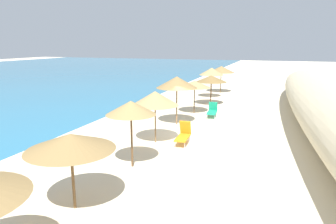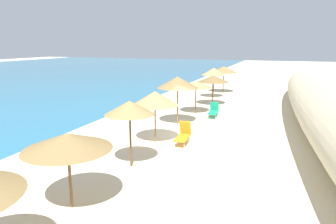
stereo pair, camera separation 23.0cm
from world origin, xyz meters
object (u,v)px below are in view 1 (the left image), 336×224
Objects in this scene: beach_umbrella_3 at (131,108)px; beach_umbrella_2 at (70,142)px; lounge_chair_1 at (183,134)px; beach_umbrella_4 at (155,98)px; beach_umbrella_7 at (211,79)px; beach_umbrella_5 at (177,82)px; beach_umbrella_8 at (212,71)px; lounge_chair_0 at (212,111)px; beach_umbrella_6 at (195,84)px; beach_umbrella_9 at (221,69)px.

beach_umbrella_2 is at bearing 176.63° from beach_umbrella_3.
beach_umbrella_2 is 1.82× the size of lounge_chair_1.
beach_umbrella_7 is (10.56, -0.58, -0.12)m from beach_umbrella_4.
beach_umbrella_3 is 1.89× the size of lounge_chair_1.
beach_umbrella_5 is 10.23m from beach_umbrella_8.
beach_umbrella_5 is at bearing 53.82° from lounge_chair_0.
beach_umbrella_6 is (10.39, 0.18, -0.34)m from beach_umbrella_3.
beach_umbrella_6 is at bearing 179.72° from beach_umbrella_9.
beach_umbrella_4 is 1.83× the size of lounge_chair_0.
beach_umbrella_5 is at bearing 3.21° from beach_umbrella_3.
beach_umbrella_9 is 17.30m from lounge_chair_1.
beach_umbrella_6 is at bearing 172.16° from beach_umbrella_7.
beach_umbrella_8 is at bearing 11.28° from beach_umbrella_7.
beach_umbrella_5 is (3.75, 0.10, 0.35)m from beach_umbrella_4.
beach_umbrella_4 reaches higher than beach_umbrella_7.
beach_umbrella_5 is 2.08× the size of lounge_chair_0.
beach_umbrella_2 is at bearing 78.60° from lounge_chair_0.
lounge_chair_0 is at bearing -95.40° from lounge_chair_1.
beach_umbrella_9 is at bearing -0.28° from beach_umbrella_6.
beach_umbrella_9 is at bearing -87.70° from lounge_chair_0.
beach_umbrella_5 is 13.68m from beach_umbrella_9.
beach_umbrella_9 is 1.88× the size of lounge_chair_0.
beach_umbrella_9 is (24.19, -0.08, 0.25)m from beach_umbrella_2.
beach_umbrella_2 is 6.77m from beach_umbrella_4.
beach_umbrella_4 is 1.82× the size of lounge_chair_1.
beach_umbrella_2 is at bearing 75.58° from lounge_chair_1.
beach_umbrella_3 reaches higher than lounge_chair_1.
beach_umbrella_3 is 4.18m from lounge_chair_1.
beach_umbrella_7 is at bearing -5.71° from beach_umbrella_5.
beach_umbrella_9 is (10.27, -0.05, 0.26)m from beach_umbrella_6.
beach_umbrella_8 reaches higher than beach_umbrella_3.
beach_umbrella_5 is 6.87m from beach_umbrella_7.
beach_umbrella_9 is 11.18m from lounge_chair_0.
beach_umbrella_3 is 7.00m from beach_umbrella_5.
beach_umbrella_2 is at bearing 179.88° from beach_umbrella_6.
beach_umbrella_2 is 20.75m from beach_umbrella_8.
beach_umbrella_8 reaches higher than beach_umbrella_6.
beach_umbrella_5 is at bearing 1.00° from beach_umbrella_2.
lounge_chair_1 is at bearing 83.42° from lounge_chair_0.
lounge_chair_1 is at bearing -156.64° from beach_umbrella_5.
beach_umbrella_8 is at bearing 175.66° from beach_umbrella_9.
beach_umbrella_4 is 6.94m from lounge_chair_0.
beach_umbrella_8 is at bearing 0.41° from beach_umbrella_4.
beach_umbrella_4 is 1.12× the size of beach_umbrella_6.
lounge_chair_0 is at bearing -13.52° from beach_umbrella_4.
beach_umbrella_7 is at bearing -89.31° from lounge_chair_1.
beach_umbrella_2 is 7.35m from lounge_chair_1.
beach_umbrella_7 is (3.41, -0.47, 0.05)m from beach_umbrella_6.
beach_umbrella_4 is at bearing 0.69° from beach_umbrella_2.
beach_umbrella_4 is at bearing -178.44° from beach_umbrella_5.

